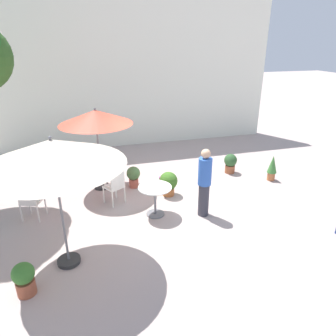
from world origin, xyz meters
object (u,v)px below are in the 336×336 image
at_px(cafe_table_0, 155,195).
at_px(potted_plant_4, 112,159).
at_px(potted_plant_6, 40,163).
at_px(patio_chair_2, 88,163).
at_px(standing_person, 204,182).
at_px(potted_plant_2, 168,182).
at_px(potted_plant_0, 230,163).
at_px(patio_umbrella_0, 96,118).
at_px(patio_chair_1, 115,185).
at_px(potted_plant_5, 133,176).
at_px(patio_umbrella_1, 52,153).
at_px(patio_chair_0, 30,200).
at_px(potted_plant_3, 272,167).
at_px(potted_plant_1, 24,278).

distance_m(cafe_table_0, potted_plant_4, 3.45).
bearing_deg(potted_plant_6, patio_chair_2, -32.08).
distance_m(potted_plant_4, standing_person, 4.15).
bearing_deg(potted_plant_2, potted_plant_0, 22.05).
distance_m(patio_umbrella_0, patio_chair_1, 1.89).
height_order(patio_umbrella_0, patio_chair_2, patio_umbrella_0).
height_order(patio_chair_1, potted_plant_5, patio_chair_1).
height_order(patio_chair_2, potted_plant_0, patio_chair_2).
bearing_deg(patio_umbrella_1, potted_plant_2, 39.62).
bearing_deg(patio_chair_0, potted_plant_4, 51.82).
bearing_deg(patio_umbrella_0, potted_plant_3, -9.92).
distance_m(patio_umbrella_0, patio_chair_0, 2.65).
distance_m(potted_plant_1, potted_plant_4, 5.63).
distance_m(patio_umbrella_1, potted_plant_2, 3.88).
height_order(patio_umbrella_1, potted_plant_0, patio_umbrella_1).
bearing_deg(standing_person, potted_plant_3, 25.36).
distance_m(patio_chair_1, patio_chair_2, 1.90).
bearing_deg(potted_plant_3, patio_chair_0, -176.54).
bearing_deg(potted_plant_3, potted_plant_0, 138.06).
distance_m(patio_chair_0, potted_plant_5, 2.84).
xyz_separation_m(cafe_table_0, potted_plant_0, (2.93, 1.85, -0.18)).
height_order(patio_umbrella_0, potted_plant_3, patio_umbrella_0).
relative_size(potted_plant_1, potted_plant_5, 0.97).
bearing_deg(potted_plant_5, patio_chair_0, -157.66).
bearing_deg(patio_chair_2, potted_plant_1, -105.25).
height_order(cafe_table_0, potted_plant_5, cafe_table_0).
height_order(potted_plant_4, standing_person, standing_person).
bearing_deg(cafe_table_0, potted_plant_2, 57.02).
bearing_deg(patio_chair_2, patio_chair_0, -124.52).
relative_size(patio_chair_0, potted_plant_4, 1.87).
distance_m(patio_chair_0, standing_person, 4.12).
xyz_separation_m(patio_umbrella_1, potted_plant_3, (5.92, 2.25, -1.83)).
bearing_deg(patio_chair_1, potted_plant_6, 127.70).
xyz_separation_m(patio_umbrella_0, potted_plant_0, (4.08, -0.02, -1.72)).
bearing_deg(patio_chair_2, patio_umbrella_0, -66.26).
relative_size(patio_chair_2, potted_plant_2, 1.28).
height_order(patio_umbrella_0, potted_plant_0, patio_umbrella_0).
distance_m(cafe_table_0, patio_chair_2, 3.00).
bearing_deg(potted_plant_6, potted_plant_0, -16.01).
height_order(patio_umbrella_0, potted_plant_5, patio_umbrella_0).
bearing_deg(patio_umbrella_1, standing_person, 16.63).
xyz_separation_m(potted_plant_6, standing_person, (4.10, -3.86, 0.56)).
relative_size(potted_plant_4, standing_person, 0.28).
relative_size(patio_umbrella_0, patio_chair_2, 2.68).
relative_size(potted_plant_2, potted_plant_5, 1.08).
distance_m(patio_chair_2, potted_plant_6, 1.77).
relative_size(patio_umbrella_0, potted_plant_0, 3.69).
height_order(cafe_table_0, potted_plant_6, cafe_table_0).
bearing_deg(potted_plant_2, potted_plant_6, 143.35).
height_order(potted_plant_2, standing_person, standing_person).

